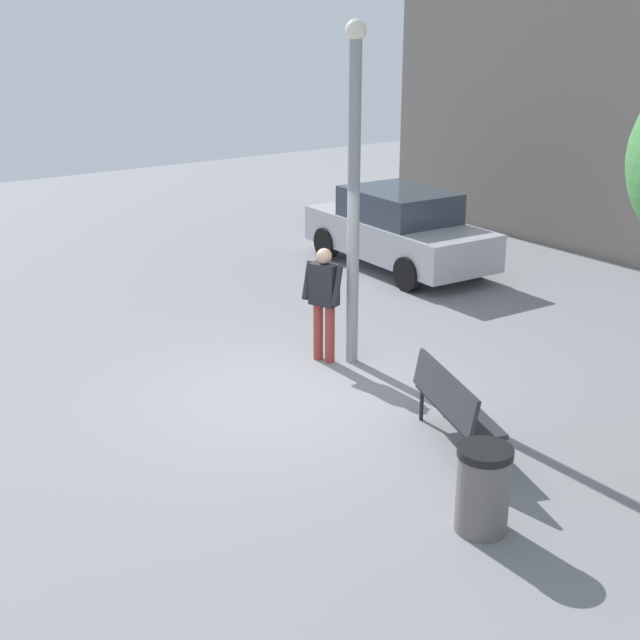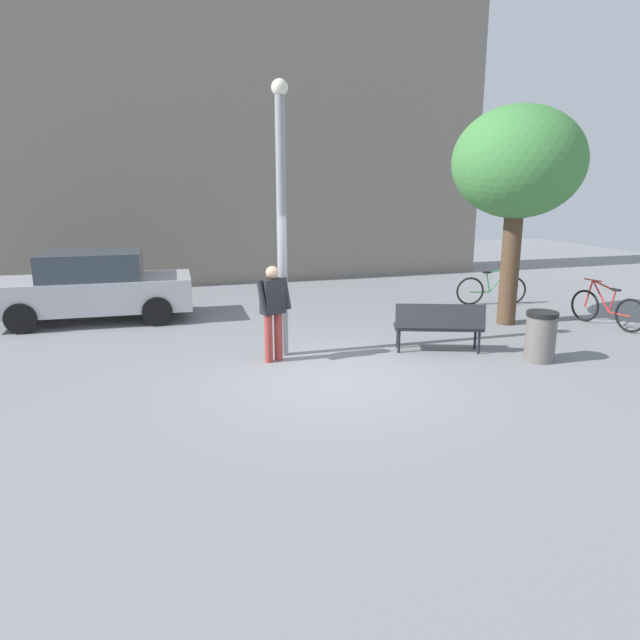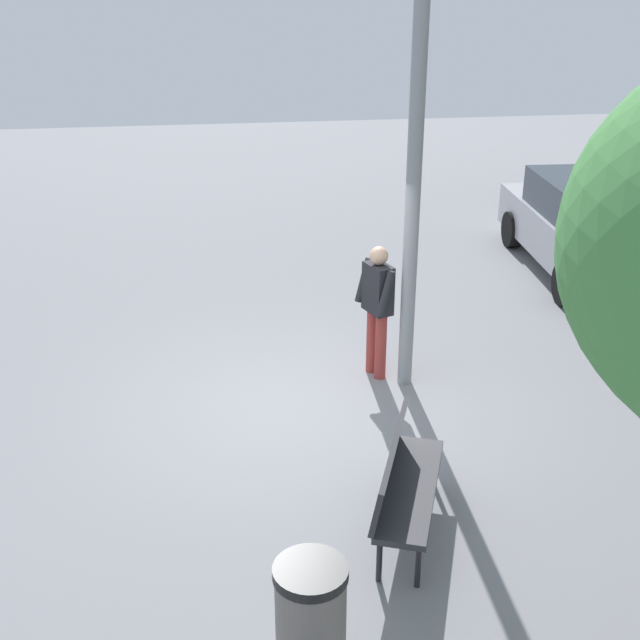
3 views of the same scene
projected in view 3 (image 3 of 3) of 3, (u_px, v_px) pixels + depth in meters
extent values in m
plane|color=gray|center=(297.00, 411.00, 9.40)|extent=(36.00, 36.00, 0.00)
cylinder|color=gray|center=(412.00, 207.00, 9.15)|extent=(0.17, 0.17, 4.42)
cylinder|color=#9E3833|center=(381.00, 346.00, 9.98)|extent=(0.14, 0.14, 0.85)
cylinder|color=#9E3833|center=(372.00, 340.00, 10.14)|extent=(0.14, 0.14, 0.85)
cube|color=#232328|center=(378.00, 288.00, 9.77)|extent=(0.45, 0.34, 0.60)
sphere|color=tan|center=(379.00, 256.00, 9.61)|extent=(0.22, 0.22, 0.22)
cylinder|color=#232328|center=(386.00, 294.00, 9.54)|extent=(0.16, 0.25, 0.55)
cylinder|color=#232328|center=(364.00, 280.00, 9.94)|extent=(0.16, 0.25, 0.55)
cube|color=#2D2D33|center=(411.00, 488.00, 7.27)|extent=(1.65, 0.98, 0.06)
cube|color=#2D2D33|center=(390.00, 462.00, 7.21)|extent=(1.54, 0.69, 0.44)
cylinder|color=black|center=(435.00, 468.00, 7.98)|extent=(0.05, 0.05, 0.42)
cylinder|color=black|center=(418.00, 566.00, 6.70)|extent=(0.05, 0.05, 0.42)
cylinder|color=black|center=(402.00, 464.00, 8.05)|extent=(0.05, 0.05, 0.42)
cylinder|color=black|center=(379.00, 560.00, 6.76)|extent=(0.05, 0.05, 0.42)
cube|color=#B7B7BC|center=(587.00, 236.00, 13.33)|extent=(4.29, 1.95, 0.70)
cube|color=#333D47|center=(592.00, 198.00, 13.08)|extent=(2.19, 1.69, 0.60)
cylinder|color=black|center=(566.00, 284.00, 12.17)|extent=(0.65, 0.26, 0.64)
cylinder|color=black|center=(599.00, 227.00, 14.75)|extent=(0.65, 0.26, 0.64)
cylinder|color=black|center=(512.00, 229.00, 14.63)|extent=(0.65, 0.26, 0.64)
cylinder|color=#66605B|center=(311.00, 621.00, 5.89)|extent=(0.51, 0.51, 0.80)
cylinder|color=black|center=(310.00, 572.00, 5.71)|extent=(0.54, 0.54, 0.08)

